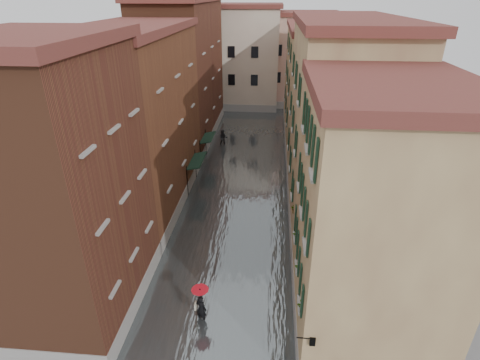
% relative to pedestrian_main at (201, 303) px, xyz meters
% --- Properties ---
extents(ground, '(120.00, 120.00, 0.00)m').
position_rel_pedestrian_main_xyz_m(ground, '(0.62, 2.70, -1.21)').
color(ground, '#5C5B5E').
rests_on(ground, ground).
extents(floodwater, '(10.00, 60.00, 0.20)m').
position_rel_pedestrian_main_xyz_m(floodwater, '(0.62, 15.70, -1.11)').
color(floodwater, '#51585A').
rests_on(floodwater, ground).
extents(building_left_near, '(6.00, 8.00, 13.00)m').
position_rel_pedestrian_main_xyz_m(building_left_near, '(-6.38, 0.70, 5.29)').
color(building_left_near, brown).
rests_on(building_left_near, ground).
extents(building_left_mid, '(6.00, 14.00, 12.50)m').
position_rel_pedestrian_main_xyz_m(building_left_mid, '(-6.38, 11.70, 5.04)').
color(building_left_mid, brown).
rests_on(building_left_mid, ground).
extents(building_left_far, '(6.00, 16.00, 14.00)m').
position_rel_pedestrian_main_xyz_m(building_left_far, '(-6.38, 26.70, 5.79)').
color(building_left_far, brown).
rests_on(building_left_far, ground).
extents(building_right_near, '(6.00, 8.00, 11.50)m').
position_rel_pedestrian_main_xyz_m(building_right_near, '(7.62, 0.70, 4.54)').
color(building_right_near, olive).
rests_on(building_right_near, ground).
extents(building_right_mid, '(6.00, 14.00, 13.00)m').
position_rel_pedestrian_main_xyz_m(building_right_mid, '(7.62, 11.70, 5.29)').
color(building_right_mid, tan).
rests_on(building_right_mid, ground).
extents(building_right_far, '(6.00, 16.00, 11.50)m').
position_rel_pedestrian_main_xyz_m(building_right_far, '(7.62, 26.70, 4.54)').
color(building_right_far, olive).
rests_on(building_right_far, ground).
extents(building_end_cream, '(12.00, 9.00, 13.00)m').
position_rel_pedestrian_main_xyz_m(building_end_cream, '(-2.38, 40.70, 5.29)').
color(building_end_cream, beige).
rests_on(building_end_cream, ground).
extents(building_end_pink, '(10.00, 9.00, 12.00)m').
position_rel_pedestrian_main_xyz_m(building_end_pink, '(6.62, 42.70, 4.79)').
color(building_end_pink, tan).
rests_on(building_end_pink, ground).
extents(awning_near, '(1.09, 3.41, 2.80)m').
position_rel_pedestrian_main_xyz_m(awning_near, '(-2.86, 14.06, 1.27)').
color(awning_near, black).
rests_on(awning_near, ground).
extents(awning_far, '(1.09, 3.01, 2.80)m').
position_rel_pedestrian_main_xyz_m(awning_far, '(-2.86, 19.49, 1.26)').
color(awning_far, black).
rests_on(awning_far, ground).
extents(wall_lantern, '(0.71, 0.22, 0.35)m').
position_rel_pedestrian_main_xyz_m(wall_lantern, '(4.95, -3.30, 1.80)').
color(wall_lantern, black).
rests_on(wall_lantern, ground).
extents(window_planters, '(0.59, 10.84, 0.84)m').
position_rel_pedestrian_main_xyz_m(window_planters, '(4.74, 3.24, 2.30)').
color(window_planters, brown).
rests_on(window_planters, ground).
extents(pedestrian_main, '(0.86, 0.86, 2.06)m').
position_rel_pedestrian_main_xyz_m(pedestrian_main, '(0.00, 0.00, 0.00)').
color(pedestrian_main, black).
rests_on(pedestrian_main, ground).
extents(pedestrian_far, '(0.99, 0.81, 1.89)m').
position_rel_pedestrian_main_xyz_m(pedestrian_far, '(-1.93, 23.64, -0.26)').
color(pedestrian_far, black).
rests_on(pedestrian_far, ground).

